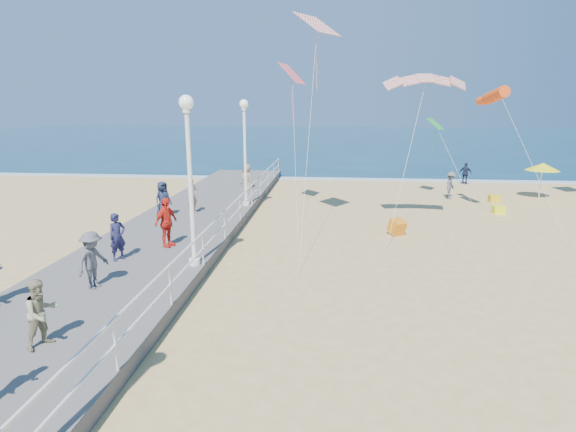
# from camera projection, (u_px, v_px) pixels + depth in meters

# --- Properties ---
(ground) EXTENTS (160.00, 160.00, 0.00)m
(ground) POSITION_uv_depth(u_px,v_px,m) (361.00, 282.00, 14.13)
(ground) COLOR tan
(ground) RESTS_ON ground
(ocean) EXTENTS (160.00, 90.00, 0.05)m
(ocean) POSITION_uv_depth(u_px,v_px,m) (338.00, 138.00, 76.97)
(ocean) COLOR #0C3049
(ocean) RESTS_ON ground
(surf_line) EXTENTS (160.00, 1.20, 0.04)m
(surf_line) POSITION_uv_depth(u_px,v_px,m) (344.00, 179.00, 33.94)
(surf_line) COLOR white
(surf_line) RESTS_ON ground
(boardwalk) EXTENTS (5.00, 44.00, 0.40)m
(boardwalk) POSITION_uv_depth(u_px,v_px,m) (131.00, 268.00, 14.78)
(boardwalk) COLOR slate
(boardwalk) RESTS_ON ground
(railing) EXTENTS (0.05, 42.00, 0.55)m
(railing) POSITION_uv_depth(u_px,v_px,m) (202.00, 240.00, 14.30)
(railing) COLOR white
(railing) RESTS_ON boardwalk
(lamp_post_mid) EXTENTS (0.44, 0.44, 5.32)m
(lamp_post_mid) POSITION_uv_depth(u_px,v_px,m) (189.00, 164.00, 13.75)
(lamp_post_mid) COLOR white
(lamp_post_mid) RESTS_ON boardwalk
(lamp_post_far) EXTENTS (0.44, 0.44, 5.32)m
(lamp_post_far) POSITION_uv_depth(u_px,v_px,m) (245.00, 142.00, 22.46)
(lamp_post_far) COLOR white
(lamp_post_far) RESTS_ON boardwalk
(spectator_0) EXTENTS (0.63, 0.70, 1.59)m
(spectator_0) POSITION_uv_depth(u_px,v_px,m) (117.00, 237.00, 14.79)
(spectator_0) COLOR #1D1C3E
(spectator_0) RESTS_ON boardwalk
(spectator_1) EXTENTS (0.83, 0.90, 1.50)m
(spectator_1) POSITION_uv_depth(u_px,v_px,m) (41.00, 313.00, 9.45)
(spectator_1) COLOR #9B916B
(spectator_1) RESTS_ON boardwalk
(spectator_2) EXTENTS (0.86, 1.18, 1.64)m
(spectator_2) POSITION_uv_depth(u_px,v_px,m) (92.00, 260.00, 12.50)
(spectator_2) COLOR #504F54
(spectator_2) RESTS_ON boardwalk
(spectator_3) EXTENTS (0.81, 1.15, 1.81)m
(spectator_3) POSITION_uv_depth(u_px,v_px,m) (166.00, 222.00, 16.21)
(spectator_3) COLOR red
(spectator_3) RESTS_ON boardwalk
(spectator_4) EXTENTS (0.88, 0.96, 1.65)m
(spectator_4) POSITION_uv_depth(u_px,v_px,m) (163.00, 199.00, 20.68)
(spectator_4) COLOR #1B223C
(spectator_4) RESTS_ON boardwalk
(spectator_6) EXTENTS (0.65, 0.72, 1.66)m
(spectator_6) POSITION_uv_depth(u_px,v_px,m) (192.00, 196.00, 21.32)
(spectator_6) COLOR gray
(spectator_6) RESTS_ON boardwalk
(beach_walker_a) EXTENTS (1.02, 1.22, 1.64)m
(beach_walker_a) POSITION_uv_depth(u_px,v_px,m) (451.00, 185.00, 26.69)
(beach_walker_a) COLOR #545559
(beach_walker_a) RESTS_ON ground
(beach_walker_b) EXTENTS (0.97, 0.74, 1.53)m
(beach_walker_b) POSITION_uv_depth(u_px,v_px,m) (466.00, 173.00, 31.73)
(beach_walker_b) COLOR #1C213D
(beach_walker_b) RESTS_ON ground
(beach_walker_c) EXTENTS (1.10, 1.06, 1.90)m
(beach_walker_c) POSITION_uv_depth(u_px,v_px,m) (247.00, 179.00, 28.04)
(beach_walker_c) COLOR gray
(beach_walker_c) RESTS_ON ground
(box_kite) EXTENTS (0.84, 0.89, 0.74)m
(box_kite) POSITION_uv_depth(u_px,v_px,m) (397.00, 228.00, 19.21)
(box_kite) COLOR #D9460C
(box_kite) RESTS_ON ground
(beach_umbrella) EXTENTS (1.90, 1.90, 2.14)m
(beach_umbrella) POSITION_uv_depth(u_px,v_px,m) (543.00, 167.00, 26.51)
(beach_umbrella) COLOR white
(beach_umbrella) RESTS_ON ground
(beach_chair_left) EXTENTS (0.55, 0.55, 0.40)m
(beach_chair_left) POSITION_uv_depth(u_px,v_px,m) (499.00, 210.00, 23.10)
(beach_chair_left) COLOR #F8FF1A
(beach_chair_left) RESTS_ON ground
(beach_chair_right) EXTENTS (0.55, 0.55, 0.40)m
(beach_chair_right) POSITION_uv_depth(u_px,v_px,m) (494.00, 199.00, 25.92)
(beach_chair_right) COLOR yellow
(beach_chair_right) RESTS_ON ground
(kite_parafoil) EXTENTS (3.43, 0.94, 0.65)m
(kite_parafoil) POSITION_uv_depth(u_px,v_px,m) (425.00, 78.00, 18.67)
(kite_parafoil) COLOR red
(kite_windsock) EXTENTS (1.02, 2.76, 1.10)m
(kite_windsock) POSITION_uv_depth(u_px,v_px,m) (495.00, 95.00, 21.05)
(kite_windsock) COLOR #E24313
(kite_diamond_pink) EXTENTS (1.32, 1.60, 1.00)m
(kite_diamond_pink) POSITION_uv_depth(u_px,v_px,m) (292.00, 74.00, 22.11)
(kite_diamond_pink) COLOR #F45A5E
(kite_diamond_green) EXTENTS (1.21, 1.30, 0.66)m
(kite_diamond_green) POSITION_uv_depth(u_px,v_px,m) (435.00, 124.00, 26.36)
(kite_diamond_green) COLOR green
(kite_diamond_redwhite) EXTENTS (1.98, 2.05, 0.90)m
(kite_diamond_redwhite) POSITION_uv_depth(u_px,v_px,m) (317.00, 24.00, 17.86)
(kite_diamond_redwhite) COLOR red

